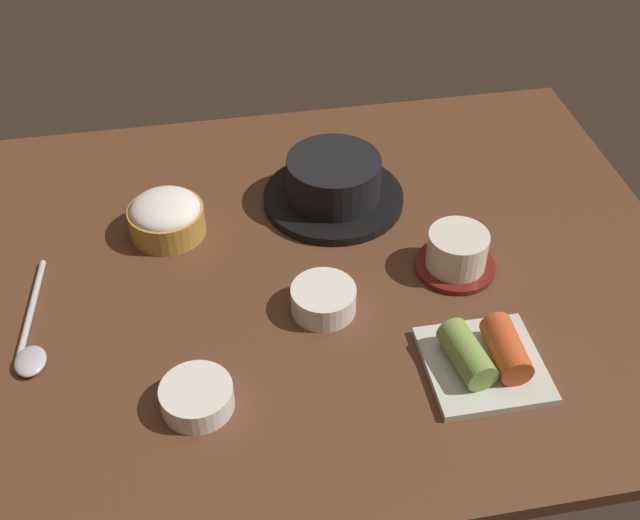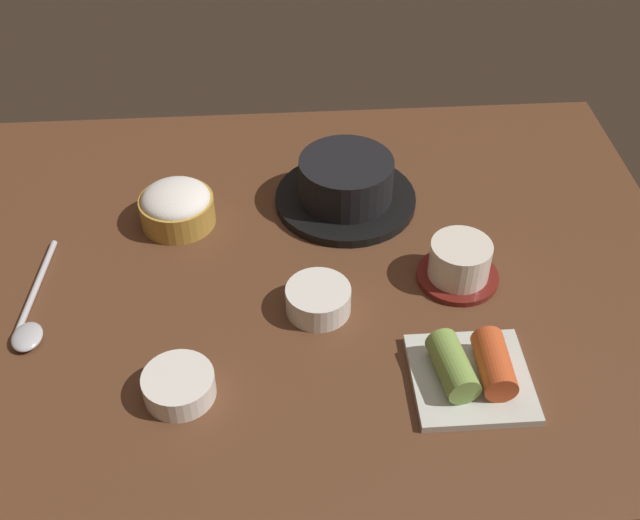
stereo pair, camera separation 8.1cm
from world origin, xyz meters
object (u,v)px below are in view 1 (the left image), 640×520
at_px(stone_pot, 334,183).
at_px(spoon, 31,343).
at_px(rice_bowl, 166,216).
at_px(kimchi_plate, 485,357).
at_px(side_bowl_near, 197,396).
at_px(banchan_cup_center, 323,299).
at_px(tea_cup_with_saucer, 457,253).

distance_m(stone_pot, spoon, 0.45).
bearing_deg(spoon, rice_bowl, 47.42).
bearing_deg(rice_bowl, stone_pot, 6.56).
relative_size(kimchi_plate, spoon, 0.67).
xyz_separation_m(kimchi_plate, side_bowl_near, (-0.32, 0.00, -0.00)).
bearing_deg(stone_pot, side_bowl_near, -123.04).
distance_m(kimchi_plate, spoon, 0.53).
relative_size(stone_pot, side_bowl_near, 2.50).
distance_m(banchan_cup_center, spoon, 0.35).
bearing_deg(side_bowl_near, rice_bowl, 93.91).
bearing_deg(tea_cup_with_saucer, rice_bowl, 158.98).
height_order(side_bowl_near, spoon, side_bowl_near).
relative_size(stone_pot, spoon, 1.01).
distance_m(stone_pot, tea_cup_with_saucer, 0.21).
bearing_deg(spoon, banchan_cup_center, -0.23).
xyz_separation_m(rice_bowl, side_bowl_near, (0.02, -0.30, -0.01)).
relative_size(stone_pot, tea_cup_with_saucer, 1.91).
bearing_deg(banchan_cup_center, tea_cup_with_saucer, 13.27).
bearing_deg(banchan_cup_center, spoon, 179.77).
height_order(rice_bowl, banchan_cup_center, rice_bowl).
height_order(rice_bowl, spoon, rice_bowl).
distance_m(rice_bowl, kimchi_plate, 0.46).
relative_size(rice_bowl, kimchi_plate, 0.77).
height_order(banchan_cup_center, spoon, banchan_cup_center).
bearing_deg(rice_bowl, kimchi_plate, -41.64).
height_order(rice_bowl, side_bowl_near, rice_bowl).
distance_m(banchan_cup_center, side_bowl_near, 0.20).
relative_size(stone_pot, banchan_cup_center, 2.50).
bearing_deg(spoon, kimchi_plate, -13.80).
bearing_deg(rice_bowl, side_bowl_near, -86.09).
relative_size(banchan_cup_center, spoon, 0.41).
bearing_deg(stone_pot, rice_bowl, -173.44).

